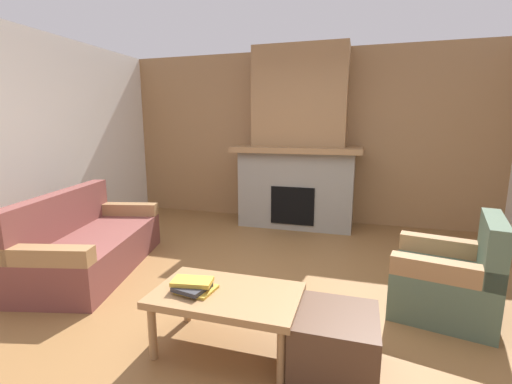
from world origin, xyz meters
The scene contains 8 objects.
ground centered at (0.00, 0.00, 0.00)m, with size 9.00×9.00×0.00m, color brown.
wall_back_wood_panel centered at (0.00, 3.00, 1.35)m, with size 6.00×0.12×2.70m, color #997047.
fireplace centered at (0.00, 2.62, 1.16)m, with size 1.90×0.82×2.70m.
couch centered at (-1.84, 0.21, 0.29)m, with size 1.25×1.95×0.85m.
armchair centered at (1.68, 0.34, 0.29)m, with size 0.90×0.90×0.85m.
coffee_table centered at (0.10, -0.64, 0.38)m, with size 1.00×0.60×0.43m.
ottoman centered at (0.83, -0.66, 0.20)m, with size 0.52×0.52×0.40m, color #4C3323.
book_stack_near_edge centered at (-0.12, -0.70, 0.47)m, with size 0.31×0.26×0.08m.
Camera 1 is at (0.93, -2.70, 1.55)m, focal length 24.44 mm.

